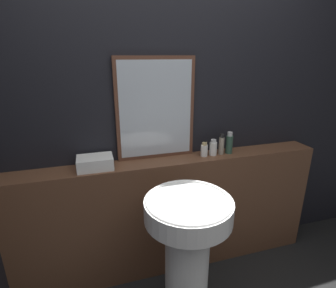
{
  "coord_description": "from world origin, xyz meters",
  "views": [
    {
      "loc": [
        -0.54,
        -0.42,
        1.65
      ],
      "look_at": [
        -0.07,
        1.16,
        1.09
      ],
      "focal_mm": 28.0,
      "sensor_mm": 36.0,
      "label": 1
    }
  ],
  "objects_px": {
    "pedestal_sink": "(187,249)",
    "towel_stack": "(95,163)",
    "lotion_bottle": "(221,145)",
    "conditioner_bottle": "(213,148)",
    "mirror": "(156,109)",
    "body_wash_bottle": "(229,144)",
    "shampoo_bottle": "(204,150)"
  },
  "relations": [
    {
      "from": "pedestal_sink",
      "to": "conditioner_bottle",
      "type": "xyz_separation_m",
      "value": [
        0.39,
        0.5,
        0.42
      ]
    },
    {
      "from": "towel_stack",
      "to": "mirror",
      "type": "bearing_deg",
      "value": 10.83
    },
    {
      "from": "mirror",
      "to": "towel_stack",
      "type": "xyz_separation_m",
      "value": [
        -0.44,
        -0.08,
        -0.32
      ]
    },
    {
      "from": "towel_stack",
      "to": "lotion_bottle",
      "type": "xyz_separation_m",
      "value": [
        0.93,
        0.0,
        0.03
      ]
    },
    {
      "from": "conditioner_bottle",
      "to": "lotion_bottle",
      "type": "bearing_deg",
      "value": 0.0
    },
    {
      "from": "mirror",
      "to": "shampoo_bottle",
      "type": "xyz_separation_m",
      "value": [
        0.35,
        -0.08,
        -0.31
      ]
    },
    {
      "from": "mirror",
      "to": "body_wash_bottle",
      "type": "height_order",
      "value": "mirror"
    },
    {
      "from": "mirror",
      "to": "body_wash_bottle",
      "type": "relative_size",
      "value": 4.22
    },
    {
      "from": "mirror",
      "to": "lotion_bottle",
      "type": "distance_m",
      "value": 0.57
    },
    {
      "from": "mirror",
      "to": "body_wash_bottle",
      "type": "distance_m",
      "value": 0.63
    },
    {
      "from": "conditioner_bottle",
      "to": "lotion_bottle",
      "type": "height_order",
      "value": "lotion_bottle"
    },
    {
      "from": "shampoo_bottle",
      "to": "body_wash_bottle",
      "type": "height_order",
      "value": "body_wash_bottle"
    },
    {
      "from": "conditioner_bottle",
      "to": "pedestal_sink",
      "type": "bearing_deg",
      "value": -127.61
    },
    {
      "from": "lotion_bottle",
      "to": "mirror",
      "type": "bearing_deg",
      "value": 170.18
    },
    {
      "from": "pedestal_sink",
      "to": "lotion_bottle",
      "type": "distance_m",
      "value": 0.81
    },
    {
      "from": "pedestal_sink",
      "to": "conditioner_bottle",
      "type": "bearing_deg",
      "value": 52.39
    },
    {
      "from": "mirror",
      "to": "towel_stack",
      "type": "bearing_deg",
      "value": -169.17
    },
    {
      "from": "towel_stack",
      "to": "body_wash_bottle",
      "type": "distance_m",
      "value": 1.0
    },
    {
      "from": "towel_stack",
      "to": "conditioner_bottle",
      "type": "distance_m",
      "value": 0.86
    },
    {
      "from": "pedestal_sink",
      "to": "towel_stack",
      "type": "relative_size",
      "value": 3.89
    },
    {
      "from": "mirror",
      "to": "conditioner_bottle",
      "type": "xyz_separation_m",
      "value": [
        0.42,
        -0.08,
        -0.3
      ]
    },
    {
      "from": "conditioner_bottle",
      "to": "body_wash_bottle",
      "type": "height_order",
      "value": "body_wash_bottle"
    },
    {
      "from": "body_wash_bottle",
      "to": "shampoo_bottle",
      "type": "bearing_deg",
      "value": 180.0
    },
    {
      "from": "shampoo_bottle",
      "to": "pedestal_sink",
      "type": "bearing_deg",
      "value": -121.99
    },
    {
      "from": "mirror",
      "to": "lotion_bottle",
      "type": "bearing_deg",
      "value": -9.82
    },
    {
      "from": "pedestal_sink",
      "to": "towel_stack",
      "type": "xyz_separation_m",
      "value": [
        -0.48,
        0.5,
        0.41
      ]
    },
    {
      "from": "mirror",
      "to": "shampoo_bottle",
      "type": "bearing_deg",
      "value": -13.67
    },
    {
      "from": "body_wash_bottle",
      "to": "conditioner_bottle",
      "type": "bearing_deg",
      "value": 180.0
    },
    {
      "from": "pedestal_sink",
      "to": "conditioner_bottle",
      "type": "height_order",
      "value": "conditioner_bottle"
    },
    {
      "from": "body_wash_bottle",
      "to": "towel_stack",
      "type": "bearing_deg",
      "value": 180.0
    },
    {
      "from": "towel_stack",
      "to": "lotion_bottle",
      "type": "relative_size",
      "value": 1.45
    },
    {
      "from": "lotion_bottle",
      "to": "towel_stack",
      "type": "bearing_deg",
      "value": 180.0
    }
  ]
}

